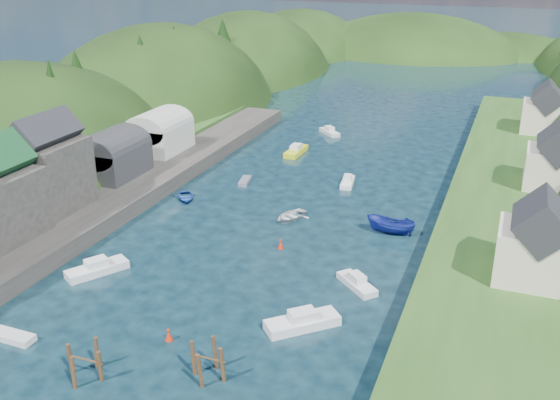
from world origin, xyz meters
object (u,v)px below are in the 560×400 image
at_px(piling_cluster_far, 208,364).
at_px(channel_buoy_far, 281,244).
at_px(piling_cluster_near, 85,365).
at_px(channel_buoy_near, 169,335).

bearing_deg(piling_cluster_far, channel_buoy_far, 97.08).
height_order(piling_cluster_far, channel_buoy_far, piling_cluster_far).
bearing_deg(piling_cluster_near, channel_buoy_far, 77.12).
relative_size(piling_cluster_far, channel_buoy_far, 3.22).
xyz_separation_m(channel_buoy_near, channel_buoy_far, (2.52, 19.40, 0.00)).
bearing_deg(channel_buoy_near, channel_buoy_far, 82.58).
relative_size(channel_buoy_near, channel_buoy_far, 1.00).
bearing_deg(channel_buoy_near, piling_cluster_far, -30.81).
bearing_deg(piling_cluster_far, channel_buoy_near, 149.19).
xyz_separation_m(piling_cluster_far, channel_buoy_near, (-5.33, 3.18, -0.72)).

